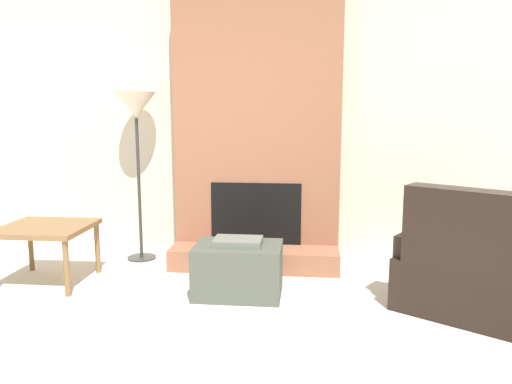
{
  "coord_description": "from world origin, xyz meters",
  "views": [
    {
      "loc": [
        0.46,
        -2.0,
        1.42
      ],
      "look_at": [
        0.0,
        2.44,
        0.67
      ],
      "focal_mm": 35.0,
      "sensor_mm": 36.0,
      "label": 1
    }
  ],
  "objects_px": {
    "ottoman": "(238,269)",
    "armchair": "(475,273)",
    "side_table": "(46,232)",
    "floor_lamp_left": "(136,114)"
  },
  "relations": [
    {
      "from": "ottoman",
      "to": "floor_lamp_left",
      "type": "height_order",
      "value": "floor_lamp_left"
    },
    {
      "from": "ottoman",
      "to": "floor_lamp_left",
      "type": "distance_m",
      "value": 1.78
    },
    {
      "from": "side_table",
      "to": "armchair",
      "type": "bearing_deg",
      "value": -3.86
    },
    {
      "from": "floor_lamp_left",
      "to": "armchair",
      "type": "bearing_deg",
      "value": -18.87
    },
    {
      "from": "ottoman",
      "to": "armchair",
      "type": "relative_size",
      "value": 0.49
    },
    {
      "from": "armchair",
      "to": "side_table",
      "type": "distance_m",
      "value": 3.33
    },
    {
      "from": "ottoman",
      "to": "side_table",
      "type": "relative_size",
      "value": 0.95
    },
    {
      "from": "side_table",
      "to": "floor_lamp_left",
      "type": "relative_size",
      "value": 0.44
    },
    {
      "from": "armchair",
      "to": "side_table",
      "type": "bearing_deg",
      "value": 29.36
    },
    {
      "from": "ottoman",
      "to": "armchair",
      "type": "xyz_separation_m",
      "value": [
        1.71,
        -0.11,
        0.06
      ]
    }
  ]
}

